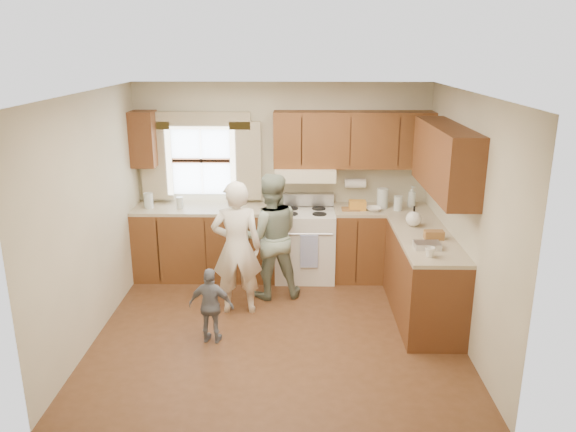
{
  "coord_description": "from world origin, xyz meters",
  "views": [
    {
      "loc": [
        0.2,
        -5.45,
        2.93
      ],
      "look_at": [
        0.1,
        0.4,
        1.15
      ],
      "focal_mm": 35.0,
      "sensor_mm": 36.0,
      "label": 1
    }
  ],
  "objects_px": {
    "woman_left": "(237,248)",
    "woman_right": "(270,236)",
    "stove": "(305,243)",
    "child": "(211,306)"
  },
  "relations": [
    {
      "from": "stove",
      "to": "woman_left",
      "type": "bearing_deg",
      "value": -127.39
    },
    {
      "from": "stove",
      "to": "woman_left",
      "type": "xyz_separation_m",
      "value": [
        -0.77,
        -1.01,
        0.3
      ]
    },
    {
      "from": "stove",
      "to": "woman_right",
      "type": "distance_m",
      "value": 0.78
    },
    {
      "from": "stove",
      "to": "woman_right",
      "type": "bearing_deg",
      "value": -125.41
    },
    {
      "from": "woman_left",
      "to": "woman_right",
      "type": "xyz_separation_m",
      "value": [
        0.36,
        0.42,
        -0.01
      ]
    },
    {
      "from": "woman_left",
      "to": "child",
      "type": "distance_m",
      "value": 0.82
    },
    {
      "from": "woman_right",
      "to": "child",
      "type": "bearing_deg",
      "value": 54.02
    },
    {
      "from": "stove",
      "to": "woman_right",
      "type": "relative_size",
      "value": 0.7
    },
    {
      "from": "stove",
      "to": "woman_left",
      "type": "height_order",
      "value": "woman_left"
    },
    {
      "from": "woman_left",
      "to": "child",
      "type": "height_order",
      "value": "woman_left"
    }
  ]
}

